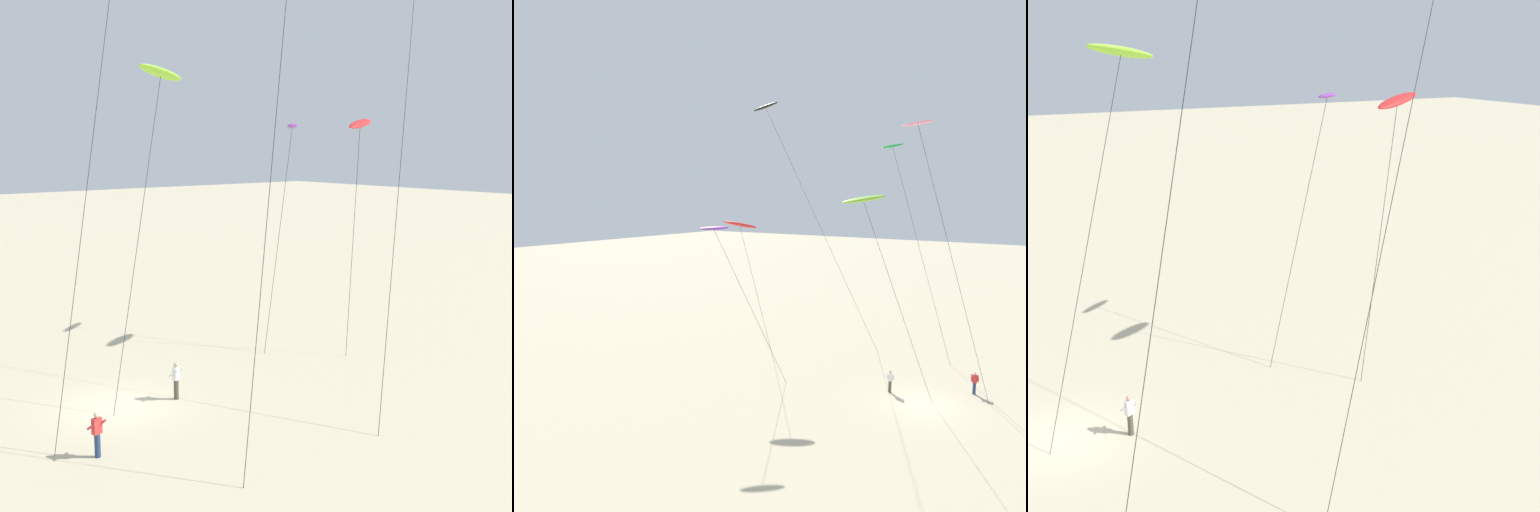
{
  "view_description": "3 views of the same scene",
  "coord_description": "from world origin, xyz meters",
  "views": [
    {
      "loc": [
        25.61,
        -13.22,
        11.06
      ],
      "look_at": [
        -2.34,
        9.6,
        5.24
      ],
      "focal_mm": 48.9,
      "sensor_mm": 36.0,
      "label": 1
    },
    {
      "loc": [
        -30.13,
        -7.1,
        14.13
      ],
      "look_at": [
        -3.21,
        10.5,
        10.08
      ],
      "focal_mm": 30.9,
      "sensor_mm": 36.0,
      "label": 2
    },
    {
      "loc": [
        24.34,
        -2.81,
        14.5
      ],
      "look_at": [
        -1.3,
        10.24,
        5.57
      ],
      "focal_mm": 48.18,
      "sensor_mm": 36.0,
      "label": 3
    }
  ],
  "objects": [
    {
      "name": "ground_plane",
      "position": [
        0.0,
        0.0,
        0.0
      ],
      "size": [
        260.0,
        260.0,
        0.0
      ],
      "primitive_type": "plane",
      "color": "beige"
    },
    {
      "name": "kite_red",
      "position": [
        -0.45,
        15.33,
        12.06
      ],
      "size": [
        2.5,
        3.95,
        12.6
      ],
      "color": "red",
      "rests_on": "ground"
    },
    {
      "name": "kite_lime",
      "position": [
        -2.03,
        3.79,
        14.1
      ],
      "size": [
        3.64,
        5.84,
        14.68
      ],
      "color": "#8CD833",
      "rests_on": "ground"
    },
    {
      "name": "kite_purple",
      "position": [
        -4.86,
        14.36,
        11.93
      ],
      "size": [
        3.99,
        5.64,
        12.3
      ],
      "color": "purple",
      "rests_on": "ground"
    },
    {
      "name": "kite_flyer_nearest",
      "position": [
        0.83,
        2.51,
        0.89
      ],
      "size": [
        0.68,
        0.7,
        1.67
      ],
      "color": "#4C4738",
      "rests_on": "ground"
    }
  ]
}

